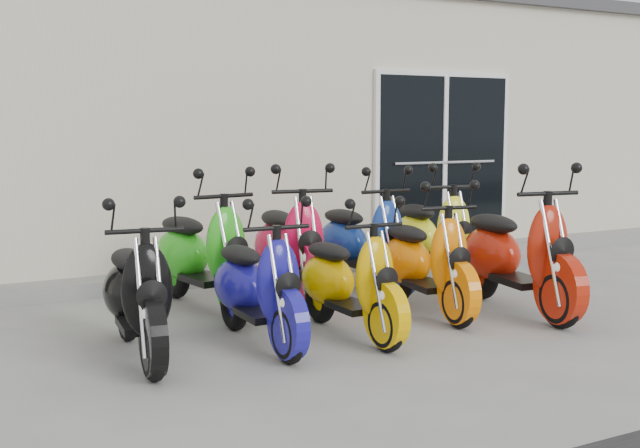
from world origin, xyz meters
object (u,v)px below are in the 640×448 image
at_px(scooter_front_blue, 257,270).
at_px(scooter_back_red, 289,231).
at_px(scooter_front_orange_b, 426,246).
at_px(scooter_front_red, 517,237).
at_px(scooter_back_yellow, 433,222).
at_px(scooter_front_black, 137,276).
at_px(scooter_back_blue, 363,227).
at_px(scooter_front_orange_a, 349,265).
at_px(scooter_back_green, 202,238).

distance_m(scooter_front_blue, scooter_back_red, 1.63).
bearing_deg(scooter_front_orange_b, scooter_front_red, -17.39).
bearing_deg(scooter_front_blue, scooter_back_yellow, 28.31).
height_order(scooter_front_orange_b, scooter_back_yellow, scooter_back_yellow).
height_order(scooter_front_black, scooter_front_red, scooter_front_red).
height_order(scooter_front_blue, scooter_front_orange_b, scooter_front_orange_b).
bearing_deg(scooter_back_red, scooter_back_blue, 11.22).
bearing_deg(scooter_front_blue, scooter_front_orange_b, 8.81).
distance_m(scooter_back_red, scooter_back_blue, 0.85).
distance_m(scooter_front_orange_a, scooter_back_green, 1.60).
relative_size(scooter_back_red, scooter_back_yellow, 1.03).
height_order(scooter_front_orange_a, scooter_front_red, scooter_front_red).
height_order(scooter_back_green, scooter_back_red, scooter_back_red).
bearing_deg(scooter_front_orange_a, scooter_front_red, -0.45).
distance_m(scooter_front_black, scooter_back_green, 1.57).
xyz_separation_m(scooter_back_red, scooter_back_yellow, (1.71, 0.02, -0.02)).
relative_size(scooter_front_red, scooter_back_green, 1.04).
bearing_deg(scooter_back_red, scooter_front_orange_a, -88.27).
relative_size(scooter_front_blue, scooter_back_yellow, 0.90).
relative_size(scooter_front_orange_b, scooter_back_red, 0.91).
bearing_deg(scooter_front_blue, scooter_front_black, 175.33).
height_order(scooter_front_red, scooter_back_green, scooter_front_red).
xyz_separation_m(scooter_back_red, scooter_back_blue, (0.85, 0.03, -0.03)).
relative_size(scooter_front_black, scooter_front_orange_a, 1.05).
bearing_deg(scooter_front_orange_b, scooter_back_yellow, 57.88).
relative_size(scooter_front_red, scooter_back_blue, 1.06).
bearing_deg(scooter_back_yellow, scooter_back_green, -171.98).
xyz_separation_m(scooter_front_blue, scooter_front_orange_b, (1.73, 0.23, 0.02)).
xyz_separation_m(scooter_front_blue, scooter_front_red, (2.47, -0.11, 0.10)).
bearing_deg(scooter_front_red, scooter_back_red, 145.38).
relative_size(scooter_front_black, scooter_front_red, 0.88).
distance_m(scooter_front_orange_b, scooter_back_yellow, 1.45).
bearing_deg(scooter_front_black, scooter_back_red, 40.67).
relative_size(scooter_front_blue, scooter_front_orange_a, 1.02).
distance_m(scooter_front_black, scooter_front_blue, 0.90).
bearing_deg(scooter_back_yellow, scooter_front_black, -152.53).
xyz_separation_m(scooter_front_blue, scooter_back_yellow, (2.64, 1.36, 0.06)).
distance_m(scooter_front_red, scooter_back_green, 2.81).
distance_m(scooter_back_green, scooter_back_red, 0.87).
bearing_deg(scooter_back_yellow, scooter_front_red, -88.85).
bearing_deg(scooter_back_blue, scooter_front_orange_b, -94.49).
bearing_deg(scooter_front_orange_a, scooter_back_red, 82.66).
distance_m(scooter_front_orange_b, scooter_back_green, 2.00).
bearing_deg(scooter_front_orange_b, scooter_back_blue, 94.39).
bearing_deg(scooter_front_red, scooter_back_blue, 123.59).
bearing_deg(scooter_front_black, scooter_back_yellow, 26.06).
xyz_separation_m(scooter_front_orange_a, scooter_back_green, (-0.69, 1.44, 0.09)).
bearing_deg(scooter_front_orange_a, scooter_front_blue, 172.52).
height_order(scooter_back_red, scooter_back_yellow, scooter_back_red).
bearing_deg(scooter_front_red, scooter_front_orange_b, 163.96).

